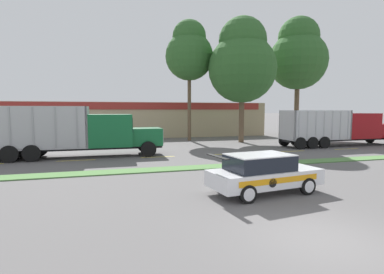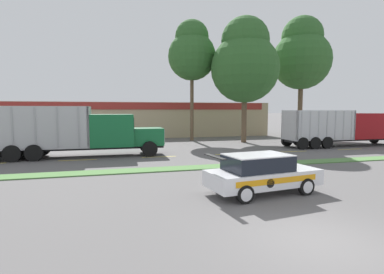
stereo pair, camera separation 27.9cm
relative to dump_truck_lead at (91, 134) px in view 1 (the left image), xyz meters
name	(u,v)px [view 1 (the left image)]	position (x,y,z in m)	size (l,w,h in m)	color
ground_plane	(325,240)	(6.39, -16.09, -1.60)	(600.00, 600.00, 0.00)	#5B5959
grass_verge	(203,167)	(6.39, -6.10, -1.57)	(120.00, 1.27, 0.06)	#517F42
centre_line_3	(76,160)	(-0.89, -1.47, -1.60)	(2.40, 0.14, 0.01)	yellow
centre_line_4	(158,157)	(4.51, -1.47, -1.60)	(2.40, 0.14, 0.01)	yellow
centre_line_5	(229,154)	(9.91, -1.47, -1.60)	(2.40, 0.14, 0.01)	yellow
centre_line_6	(291,151)	(15.31, -1.47, -1.60)	(2.40, 0.14, 0.01)	yellow
centre_line_7	(347,149)	(20.71, -1.47, -1.60)	(2.40, 0.14, 0.01)	yellow
dump_truck_lead	(91,134)	(0.00, 0.00, 0.00)	(11.73, 2.73, 3.55)	black
dump_truck_mid	(349,129)	(22.78, 0.58, -0.03)	(11.68, 2.64, 3.27)	black
rally_car	(263,173)	(7.02, -11.75, -0.78)	(4.67, 2.41, 1.60)	white
store_building_backdrop	(112,119)	(1.77, 18.65, 0.51)	(38.09, 12.10, 4.22)	tan
tree_behind_left	(189,52)	(9.68, 9.03, 7.87)	(5.08, 5.08, 12.80)	brown
tree_behind_centre	(298,55)	(23.32, 9.47, 8.27)	(6.87, 6.87, 14.37)	brown
tree_behind_right	(242,62)	(14.39, 5.97, 6.55)	(6.87, 6.87, 12.62)	brown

